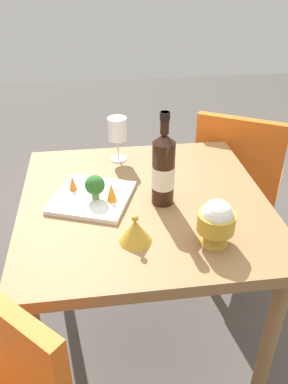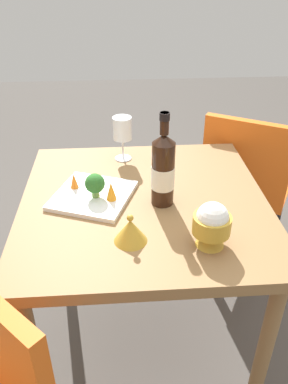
{
  "view_description": "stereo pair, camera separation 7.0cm",
  "coord_description": "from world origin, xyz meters",
  "px_view_note": "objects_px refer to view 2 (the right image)",
  "views": [
    {
      "loc": [
        0.15,
        1.12,
        1.48
      ],
      "look_at": [
        0.0,
        0.0,
        0.77
      ],
      "focal_mm": 36.63,
      "sensor_mm": 36.0,
      "label": 1
    },
    {
      "loc": [
        0.08,
        1.13,
        1.48
      ],
      "look_at": [
        0.0,
        0.0,
        0.77
      ],
      "focal_mm": 36.63,
      "sensor_mm": 36.0,
      "label": 2
    }
  ],
  "objects_px": {
    "chair_near_window": "(246,178)",
    "wine_bottle": "(163,170)",
    "carrot_garnish_right": "(74,180)",
    "rice_bowl": "(212,224)",
    "broccoli_floret": "(95,184)",
    "serving_plate": "(93,195)",
    "wine_glass": "(122,129)",
    "carrot_garnish_left": "(111,191)",
    "rice_bowl_lid": "(130,230)"
  },
  "relations": [
    {
      "from": "chair_near_window",
      "to": "wine_bottle",
      "type": "xyz_separation_m",
      "value": [
        0.47,
        0.5,
        0.34
      ]
    },
    {
      "from": "wine_bottle",
      "to": "carrot_garnish_right",
      "type": "height_order",
      "value": "wine_bottle"
    },
    {
      "from": "rice_bowl",
      "to": "broccoli_floret",
      "type": "distance_m",
      "value": 0.43
    },
    {
      "from": "serving_plate",
      "to": "carrot_garnish_right",
      "type": "bearing_deg",
      "value": -34.7
    },
    {
      "from": "chair_near_window",
      "to": "serving_plate",
      "type": "bearing_deg",
      "value": -117.05
    },
    {
      "from": "wine_glass",
      "to": "broccoli_floret",
      "type": "bearing_deg",
      "value": 71.65
    },
    {
      "from": "wine_bottle",
      "to": "chair_near_window",
      "type": "bearing_deg",
      "value": -133.12
    },
    {
      "from": "serving_plate",
      "to": "broccoli_floret",
      "type": "height_order",
      "value": "broccoli_floret"
    },
    {
      "from": "rice_bowl",
      "to": "serving_plate",
      "type": "height_order",
      "value": "rice_bowl"
    },
    {
      "from": "rice_bowl",
      "to": "carrot_garnish_left",
      "type": "xyz_separation_m",
      "value": [
        0.29,
        -0.24,
        -0.02
      ]
    },
    {
      "from": "wine_glass",
      "to": "rice_bowl",
      "type": "distance_m",
      "value": 0.61
    },
    {
      "from": "wine_glass",
      "to": "carrot_garnish_left",
      "type": "relative_size",
      "value": 2.71
    },
    {
      "from": "broccoli_floret",
      "to": "carrot_garnish_right",
      "type": "distance_m",
      "value": 0.1
    },
    {
      "from": "chair_near_window",
      "to": "rice_bowl",
      "type": "distance_m",
      "value": 0.86
    },
    {
      "from": "serving_plate",
      "to": "broccoli_floret",
      "type": "distance_m",
      "value": 0.06
    },
    {
      "from": "rice_bowl_lid",
      "to": "carrot_garnish_left",
      "type": "height_order",
      "value": "rice_bowl_lid"
    },
    {
      "from": "serving_plate",
      "to": "wine_bottle",
      "type": "bearing_deg",
      "value": 168.58
    },
    {
      "from": "rice_bowl_lid",
      "to": "broccoli_floret",
      "type": "distance_m",
      "value": 0.25
    },
    {
      "from": "serving_plate",
      "to": "rice_bowl",
      "type": "bearing_deg",
      "value": 141.52
    },
    {
      "from": "carrot_garnish_right",
      "to": "rice_bowl",
      "type": "bearing_deg",
      "value": 142.09
    },
    {
      "from": "rice_bowl",
      "to": "chair_near_window",
      "type": "bearing_deg",
      "value": -115.9
    },
    {
      "from": "rice_bowl_lid",
      "to": "serving_plate",
      "type": "xyz_separation_m",
      "value": [
        0.12,
        -0.24,
        -0.03
      ]
    },
    {
      "from": "serving_plate",
      "to": "broccoli_floret",
      "type": "relative_size",
      "value": 3.76
    },
    {
      "from": "wine_glass",
      "to": "serving_plate",
      "type": "xyz_separation_m",
      "value": [
        0.11,
        0.29,
        -0.12
      ]
    },
    {
      "from": "carrot_garnish_right",
      "to": "serving_plate",
      "type": "bearing_deg",
      "value": 145.3
    },
    {
      "from": "broccoli_floret",
      "to": "wine_glass",
      "type": "bearing_deg",
      "value": -108.35
    },
    {
      "from": "chair_near_window",
      "to": "carrot_garnish_left",
      "type": "xyz_separation_m",
      "value": [
        0.64,
        0.49,
        0.26
      ]
    },
    {
      "from": "wine_bottle",
      "to": "rice_bowl",
      "type": "distance_m",
      "value": 0.26
    },
    {
      "from": "chair_near_window",
      "to": "wine_glass",
      "type": "height_order",
      "value": "wine_glass"
    },
    {
      "from": "chair_near_window",
      "to": "carrot_garnish_left",
      "type": "distance_m",
      "value": 0.85
    },
    {
      "from": "chair_near_window",
      "to": "serving_plate",
      "type": "height_order",
      "value": "chair_near_window"
    },
    {
      "from": "rice_bowl",
      "to": "wine_bottle",
      "type": "bearing_deg",
      "value": -63.7
    },
    {
      "from": "chair_near_window",
      "to": "broccoli_floret",
      "type": "distance_m",
      "value": 0.89
    },
    {
      "from": "rice_bowl_lid",
      "to": "wine_bottle",
      "type": "bearing_deg",
      "value": -120.45
    },
    {
      "from": "wine_bottle",
      "to": "rice_bowl_lid",
      "type": "relative_size",
      "value": 3.21
    },
    {
      "from": "serving_plate",
      "to": "carrot_garnish_left",
      "type": "relative_size",
      "value": 4.89
    },
    {
      "from": "chair_near_window",
      "to": "carrot_garnish_right",
      "type": "relative_size",
      "value": 14.86
    },
    {
      "from": "carrot_garnish_right",
      "to": "rice_bowl_lid",
      "type": "bearing_deg",
      "value": 122.62
    },
    {
      "from": "wine_glass",
      "to": "serving_plate",
      "type": "relative_size",
      "value": 0.56
    },
    {
      "from": "rice_bowl_lid",
      "to": "carrot_garnish_right",
      "type": "bearing_deg",
      "value": -57.38
    },
    {
      "from": "wine_glass",
      "to": "carrot_garnish_right",
      "type": "distance_m",
      "value": 0.31
    },
    {
      "from": "serving_plate",
      "to": "carrot_garnish_left",
      "type": "distance_m",
      "value": 0.09
    },
    {
      "from": "chair_near_window",
      "to": "wine_glass",
      "type": "bearing_deg",
      "value": -133.99
    },
    {
      "from": "broccoli_floret",
      "to": "carrot_garnish_left",
      "type": "distance_m",
      "value": 0.06
    },
    {
      "from": "broccoli_floret",
      "to": "carrot_garnish_left",
      "type": "relative_size",
      "value": 1.3
    },
    {
      "from": "carrot_garnish_right",
      "to": "wine_glass",
      "type": "bearing_deg",
      "value": -126.41
    },
    {
      "from": "chair_near_window",
      "to": "carrot_garnish_left",
      "type": "height_order",
      "value": "chair_near_window"
    },
    {
      "from": "carrot_garnish_right",
      "to": "chair_near_window",
      "type": "bearing_deg",
      "value": -152.07
    },
    {
      "from": "rice_bowl",
      "to": "carrot_garnish_left",
      "type": "relative_size",
      "value": 2.15
    },
    {
      "from": "wine_bottle",
      "to": "carrot_garnish_left",
      "type": "height_order",
      "value": "wine_bottle"
    }
  ]
}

